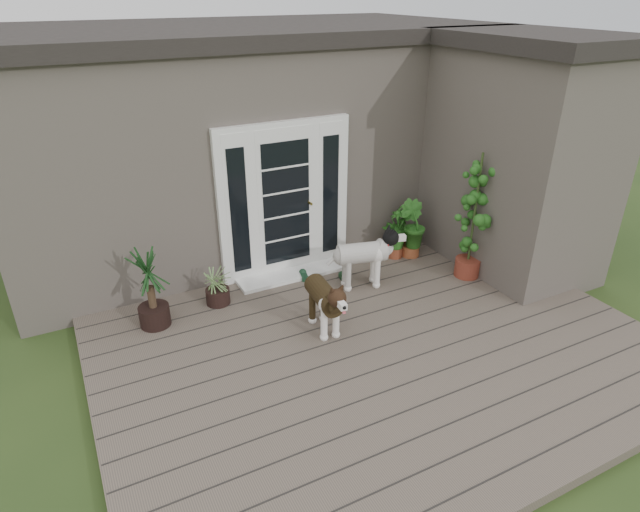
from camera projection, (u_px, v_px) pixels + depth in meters
name	position (u px, v px, depth m)	size (l,w,h in m)	color
deck	(381.00, 351.00, 6.16)	(6.20, 4.60, 0.12)	#6B5B4C
house_main	(245.00, 139.00, 8.86)	(7.40, 4.00, 3.10)	#665E54
roof_main	(239.00, 31.00, 8.11)	(7.60, 4.20, 0.20)	#2D2826
house_wing	(517.00, 165.00, 7.54)	(1.60, 2.40, 3.10)	#665E54
roof_wing	(539.00, 40.00, 6.80)	(1.80, 2.60, 0.20)	#2D2826
door_unit	(285.00, 200.00, 7.31)	(1.90, 0.14, 2.15)	white
door_step	(293.00, 274.00, 7.63)	(1.60, 0.40, 0.05)	white
brindle_dog	(324.00, 305.00, 6.28)	(0.36, 0.84, 0.70)	#392A14
white_dog	(362.00, 262.00, 7.21)	(0.38, 0.89, 0.74)	white
spider_plant	(217.00, 285.00, 6.86)	(0.51, 0.51, 0.55)	#7D9B5F
yucca	(150.00, 289.00, 6.31)	(0.70, 0.70, 1.01)	black
herb_a	(395.00, 239.00, 8.05)	(0.46, 0.46, 0.58)	#265F1B
herb_b	(411.00, 236.00, 8.06)	(0.43, 0.43, 0.65)	#20621C
herb_c	(397.00, 233.00, 8.23)	(0.37, 0.37, 0.58)	#2A5C1A
sapling	(474.00, 215.00, 7.22)	(0.54, 0.54, 1.85)	#224D16
clog_left	(304.00, 275.00, 7.56)	(0.13, 0.27, 0.08)	#13311E
clog_right	(344.00, 278.00, 7.50)	(0.12, 0.27, 0.08)	black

